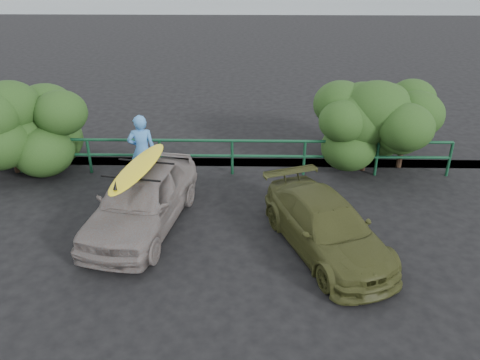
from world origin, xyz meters
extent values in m
plane|color=black|center=(0.00, 0.00, 0.00)|extent=(80.00, 80.00, 0.00)
imported|color=slate|center=(-0.92, 2.23, 0.69)|extent=(2.34, 4.30, 1.39)
imported|color=#3D411D|center=(3.09, 1.37, 0.55)|extent=(2.83, 4.12, 1.11)
imported|color=#4485CD|center=(-1.32, 4.28, 0.98)|extent=(0.77, 0.56, 1.96)
ellipsoid|color=yellow|center=(-0.92, 2.23, 1.47)|extent=(1.05, 2.80, 0.08)
camera|label=1|loc=(1.46, -6.90, 5.73)|focal=35.00mm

